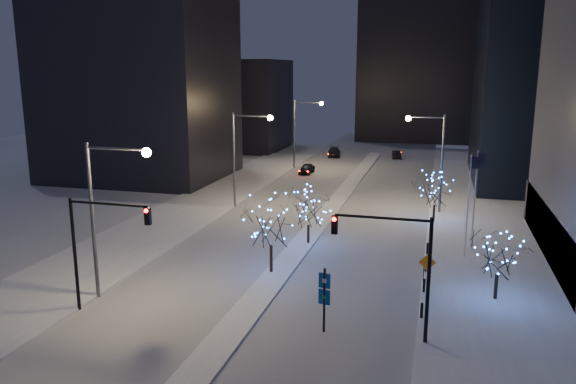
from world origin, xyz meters
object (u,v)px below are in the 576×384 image
(street_lamp_w_mid, at_px, (243,147))
(holiday_tree_plaza_near, at_px, (499,254))
(holiday_tree_median_far, at_px, (309,207))
(traffic_signal_west, at_px, (96,237))
(car_mid, at_px, (396,154))
(street_lamp_w_far, at_px, (301,124))
(car_near, at_px, (307,169))
(wayfinding_sign, at_px, (324,293))
(street_lamp_east, at_px, (433,150))
(car_far, at_px, (334,152))
(holiday_tree_median_near, at_px, (271,223))
(holiday_tree_plaza_far, at_px, (435,191))
(traffic_signal_east, at_px, (399,257))
(construction_sign, at_px, (427,265))
(street_lamp_w_near, at_px, (106,200))

(street_lamp_w_mid, bearing_deg, holiday_tree_plaza_near, -38.75)
(holiday_tree_median_far, relative_size, holiday_tree_plaza_near, 1.07)
(traffic_signal_west, xyz_separation_m, holiday_tree_median_far, (8.94, 16.39, -1.57))
(car_mid, bearing_deg, street_lamp_w_far, 39.85)
(car_near, relative_size, wayfinding_sign, 1.10)
(street_lamp_east, bearing_deg, holiday_tree_median_far, -125.15)
(car_mid, xyz_separation_m, car_far, (-10.23, -1.04, 0.07))
(street_lamp_w_far, relative_size, holiday_tree_median_far, 2.07)
(street_lamp_east, xyz_separation_m, car_near, (-17.22, 18.04, -5.75))
(holiday_tree_median_near, distance_m, holiday_tree_median_far, 7.48)
(wayfinding_sign, bearing_deg, holiday_tree_plaza_far, 87.74)
(traffic_signal_east, relative_size, construction_sign, 3.62)
(traffic_signal_west, height_order, car_near, traffic_signal_west)
(street_lamp_w_mid, bearing_deg, car_near, 85.10)
(car_far, distance_m, holiday_tree_median_near, 55.97)
(street_lamp_east, xyz_separation_m, holiday_tree_median_far, (-9.58, -13.61, -3.26))
(street_lamp_east, bearing_deg, traffic_signal_east, -92.26)
(holiday_tree_median_far, bearing_deg, street_lamp_w_near, -123.26)
(street_lamp_w_near, relative_size, car_far, 2.01)
(traffic_signal_east, relative_size, car_far, 1.41)
(holiday_tree_plaza_near, bearing_deg, holiday_tree_median_far, 149.58)
(car_near, relative_size, car_far, 0.83)
(street_lamp_w_mid, bearing_deg, holiday_tree_median_near, -64.89)
(street_lamp_w_mid, relative_size, holiday_tree_plaza_near, 2.21)
(holiday_tree_median_near, xyz_separation_m, holiday_tree_plaza_far, (11.00, 17.28, -0.70))
(street_lamp_w_far, bearing_deg, street_lamp_w_mid, -90.00)
(street_lamp_w_near, xyz_separation_m, car_far, (2.60, 62.58, -5.78))
(street_lamp_w_far, xyz_separation_m, car_near, (1.81, -3.96, -5.80))
(holiday_tree_median_near, distance_m, holiday_tree_plaza_far, 20.50)
(street_lamp_w_mid, xyz_separation_m, street_lamp_east, (19.02, 3.00, -0.05))
(street_lamp_w_far, bearing_deg, car_mid, 46.73)
(car_far, height_order, holiday_tree_plaza_near, holiday_tree_plaza_near)
(street_lamp_w_far, distance_m, street_lamp_east, 29.08)
(holiday_tree_median_far, bearing_deg, construction_sign, -33.03)
(car_far, xyz_separation_m, construction_sign, (16.64, -54.57, 0.59))
(street_lamp_w_near, xyz_separation_m, wayfinding_sign, (13.94, -1.00, -4.20))
(holiday_tree_median_far, distance_m, construction_sign, 11.84)
(street_lamp_w_mid, distance_m, construction_sign, 26.18)
(traffic_signal_west, bearing_deg, street_lamp_east, 58.31)
(holiday_tree_median_far, distance_m, wayfinding_sign, 16.06)
(car_far, bearing_deg, wayfinding_sign, -89.09)
(car_mid, xyz_separation_m, construction_sign, (6.41, -55.60, 0.67))
(holiday_tree_plaza_near, bearing_deg, street_lamp_east, 101.65)
(car_mid, bearing_deg, car_far, -1.09)
(street_lamp_w_far, bearing_deg, holiday_tree_median_far, -75.16)
(wayfinding_sign, bearing_deg, holiday_tree_plaza_near, 46.55)
(street_lamp_east, height_order, holiday_tree_median_near, street_lamp_east)
(street_lamp_east, bearing_deg, wayfinding_sign, -99.94)
(traffic_signal_west, relative_size, construction_sign, 3.62)
(street_lamp_w_mid, relative_size, car_far, 2.01)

